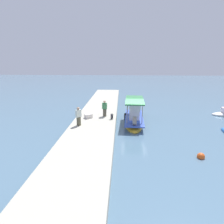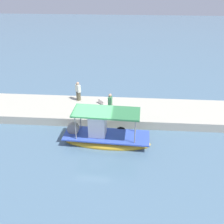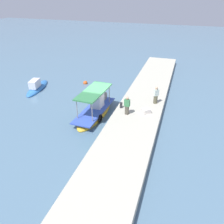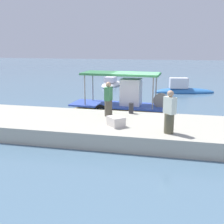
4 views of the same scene
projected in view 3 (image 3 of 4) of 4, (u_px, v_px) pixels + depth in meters
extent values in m
plane|color=slate|center=(98.00, 111.00, 21.60)|extent=(120.00, 120.00, 0.00)
cube|color=#B6B1A0|center=(138.00, 114.00, 20.42)|extent=(36.00, 4.03, 0.67)
ellipsoid|color=gold|center=(95.00, 115.00, 20.84)|extent=(6.10, 2.09, 0.86)
cube|color=#3753B9|center=(95.00, 110.00, 20.61)|extent=(5.86, 2.08, 0.10)
cube|color=white|center=(97.00, 100.00, 20.75)|extent=(1.15, 1.04, 1.60)
cylinder|color=gray|center=(96.00, 92.00, 21.99)|extent=(0.07, 0.07, 1.81)
cylinder|color=gray|center=(109.00, 94.00, 21.57)|extent=(0.07, 0.07, 1.81)
cylinder|color=gray|center=(77.00, 110.00, 18.83)|extent=(0.07, 0.07, 1.81)
cylinder|color=gray|center=(92.00, 113.00, 18.41)|extent=(0.07, 0.07, 1.81)
cube|color=#357E49|center=(94.00, 92.00, 19.74)|extent=(4.43, 1.98, 0.12)
torus|color=black|center=(100.00, 118.00, 19.68)|extent=(0.75, 0.22, 0.74)
cylinder|color=gray|center=(104.00, 96.00, 22.30)|extent=(0.82, 0.39, 0.80)
cylinder|color=#524D3F|center=(127.00, 110.00, 19.57)|extent=(0.41, 0.41, 0.76)
cube|color=#3C814D|center=(127.00, 103.00, 19.24)|extent=(0.31, 0.49, 0.63)
sphere|color=tan|center=(127.00, 98.00, 19.03)|extent=(0.25, 0.25, 0.25)
cylinder|color=brown|center=(155.00, 99.00, 21.42)|extent=(0.52, 0.52, 0.77)
cube|color=silver|center=(156.00, 93.00, 21.08)|extent=(0.51, 0.52, 0.64)
sphere|color=tan|center=(157.00, 88.00, 20.87)|extent=(0.25, 0.25, 0.25)
cylinder|color=#2D2D33|center=(121.00, 105.00, 20.64)|extent=(0.24, 0.24, 0.52)
cube|color=silver|center=(146.00, 111.00, 19.82)|extent=(0.86, 0.87, 0.40)
sphere|color=#E7571D|center=(85.00, 83.00, 27.70)|extent=(0.50, 0.50, 0.50)
ellipsoid|color=#2E6DB9|center=(38.00, 88.00, 26.31)|extent=(5.14, 2.22, 0.65)
cube|color=silver|center=(35.00, 84.00, 25.52)|extent=(1.61, 1.07, 0.85)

